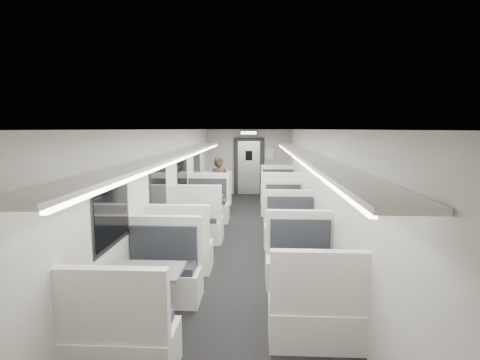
# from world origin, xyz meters

# --- Properties ---
(room) EXTENTS (3.24, 12.24, 2.64)m
(room) POSITION_xyz_m (0.00, 0.00, 1.20)
(room) COLOR black
(room) RESTS_ON ground
(booth_left_a) EXTENTS (0.97, 1.96, 1.05)m
(booth_left_a) POSITION_xyz_m (-1.00, 3.39, 0.35)
(booth_left_a) COLOR white
(booth_left_a) RESTS_ON room
(booth_left_b) EXTENTS (1.16, 2.34, 1.25)m
(booth_left_b) POSITION_xyz_m (-1.00, 1.00, 0.42)
(booth_left_b) COLOR white
(booth_left_b) RESTS_ON room
(booth_left_c) EXTENTS (1.09, 2.21, 1.18)m
(booth_left_c) POSITION_xyz_m (-1.00, -0.77, 0.40)
(booth_left_c) COLOR white
(booth_left_c) RESTS_ON room
(booth_left_d) EXTENTS (1.08, 2.19, 1.17)m
(booth_left_d) POSITION_xyz_m (-1.00, -3.55, 0.39)
(booth_left_d) COLOR white
(booth_left_d) RESTS_ON room
(booth_right_a) EXTENTS (1.14, 2.30, 1.23)m
(booth_right_a) POSITION_xyz_m (1.00, 3.57, 0.41)
(booth_right_a) COLOR white
(booth_right_a) RESTS_ON room
(booth_right_b) EXTENTS (1.01, 2.05, 1.10)m
(booth_right_b) POSITION_xyz_m (1.00, 1.09, 0.37)
(booth_right_b) COLOR white
(booth_right_b) RESTS_ON room
(booth_right_c) EXTENTS (1.06, 2.15, 1.15)m
(booth_right_c) POSITION_xyz_m (1.00, -0.96, 0.38)
(booth_right_c) COLOR white
(booth_right_c) RESTS_ON room
(booth_right_d) EXTENTS (1.06, 2.14, 1.14)m
(booth_right_d) POSITION_xyz_m (1.00, -2.92, 0.38)
(booth_right_d) COLOR white
(booth_right_d) RESTS_ON room
(passenger) EXTENTS (0.66, 0.51, 1.59)m
(passenger) POSITION_xyz_m (-0.81, 3.21, 0.79)
(passenger) COLOR black
(passenger) RESTS_ON room
(window_a) EXTENTS (0.02, 1.18, 0.84)m
(window_a) POSITION_xyz_m (-1.49, 3.40, 1.35)
(window_a) COLOR black
(window_a) RESTS_ON room
(window_b) EXTENTS (0.02, 1.18, 0.84)m
(window_b) POSITION_xyz_m (-1.49, 1.20, 1.35)
(window_b) COLOR black
(window_b) RESTS_ON room
(window_c) EXTENTS (0.02, 1.18, 0.84)m
(window_c) POSITION_xyz_m (-1.49, -1.00, 1.35)
(window_c) COLOR black
(window_c) RESTS_ON room
(window_d) EXTENTS (0.02, 1.18, 0.84)m
(window_d) POSITION_xyz_m (-1.49, -3.20, 1.35)
(window_d) COLOR black
(window_d) RESTS_ON room
(luggage_rack_left) EXTENTS (0.46, 10.40, 0.09)m
(luggage_rack_left) POSITION_xyz_m (-1.24, -0.30, 1.92)
(luggage_rack_left) COLOR white
(luggage_rack_left) RESTS_ON room
(luggage_rack_right) EXTENTS (0.46, 10.40, 0.09)m
(luggage_rack_right) POSITION_xyz_m (1.24, -0.30, 1.92)
(luggage_rack_right) COLOR white
(luggage_rack_right) RESTS_ON room
(vestibule_door) EXTENTS (1.10, 0.13, 2.10)m
(vestibule_door) POSITION_xyz_m (0.00, 5.93, 1.04)
(vestibule_door) COLOR black
(vestibule_door) RESTS_ON room
(exit_sign) EXTENTS (0.62, 0.12, 0.16)m
(exit_sign) POSITION_xyz_m (0.00, 5.44, 2.28)
(exit_sign) COLOR black
(exit_sign) RESTS_ON room
(wall_notice) EXTENTS (0.32, 0.02, 0.40)m
(wall_notice) POSITION_xyz_m (0.75, 5.92, 1.50)
(wall_notice) COLOR silver
(wall_notice) RESTS_ON room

